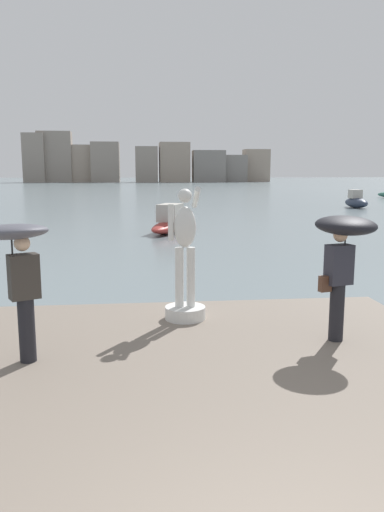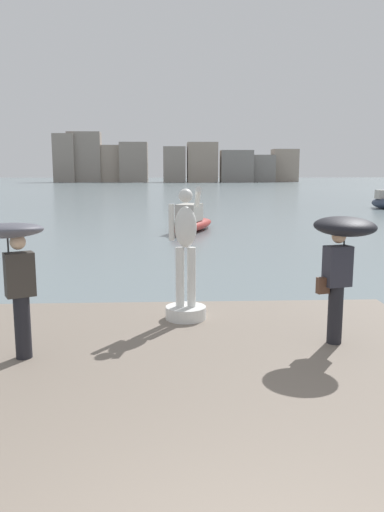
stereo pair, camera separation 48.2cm
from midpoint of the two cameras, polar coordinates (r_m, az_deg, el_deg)
name	(u,v)px [view 2 (the right image)]	position (r m, az deg, el deg)	size (l,w,h in m)	color
ground_plane	(173,207)	(42.30, -1.87, 5.58)	(400.00, 400.00, 0.00)	slate
pier	(211,460)	(5.26, 5.01, -22.09)	(7.62, 10.47, 0.40)	slate
statue_white_figure	(186,272)	(8.70, 0.86, -1.80)	(0.71, 0.92, 2.30)	silver
onlooker_left	(12,254)	(7.06, -17.91, 0.23)	(1.28, 1.29, 1.93)	black
onlooker_right	(342,245)	(7.78, 18.37, 1.16)	(1.11, 1.12, 1.92)	black
boat_near	(191,222)	(24.98, 0.48, 3.84)	(3.08, 5.29, 1.38)	#9E2D28
boat_rightward	(383,202)	(43.41, 21.13, 5.72)	(1.35, 3.27, 1.47)	#2D384C
distant_skyline	(170,163)	(141.11, -2.39, 10.48)	(67.65, 10.37, 13.53)	gray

